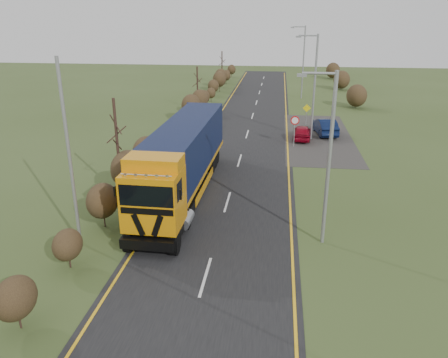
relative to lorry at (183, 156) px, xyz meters
name	(u,v)px	position (x,y,z in m)	size (l,w,h in m)	color
ground	(218,233)	(2.80, -4.86, -2.49)	(160.00, 160.00, 0.00)	#36471E
road	(237,169)	(2.80, 5.14, -2.48)	(8.00, 120.00, 0.02)	black
layby	(318,136)	(9.30, 15.14, -2.48)	(6.00, 18.00, 0.02)	#322E2C
lane_markings	(237,170)	(2.80, 4.83, -2.46)	(7.52, 116.00, 0.01)	gold
hedgerow	(147,153)	(-3.20, 3.04, -0.87)	(2.24, 102.04, 6.05)	#2F2014
lorry	(183,156)	(0.00, 0.00, 0.00)	(3.07, 15.80, 4.39)	black
car_red_hatchback	(302,132)	(7.77, 13.98, -1.85)	(1.51, 3.76, 1.28)	maroon
car_blue_sedan	(325,127)	(9.99, 16.01, -1.74)	(1.58, 4.54, 1.50)	#091333
streetlight_near	(328,154)	(7.87, -5.15, 2.02)	(1.76, 0.18, 8.23)	gray
streetlight_mid	(313,83)	(8.49, 14.20, 2.47)	(1.92, 0.18, 9.01)	gray
streetlight_far	(303,59)	(8.48, 35.26, 2.61)	(1.97, 0.18, 9.25)	gray
left_pole	(69,157)	(-3.72, -6.71, 1.92)	(0.16, 0.16, 8.83)	gray
speed_sign	(295,125)	(7.00, 11.50, -0.62)	(0.73, 0.10, 2.63)	gray
warning_board	(306,112)	(8.43, 19.73, -1.19)	(0.80, 0.11, 2.10)	gray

